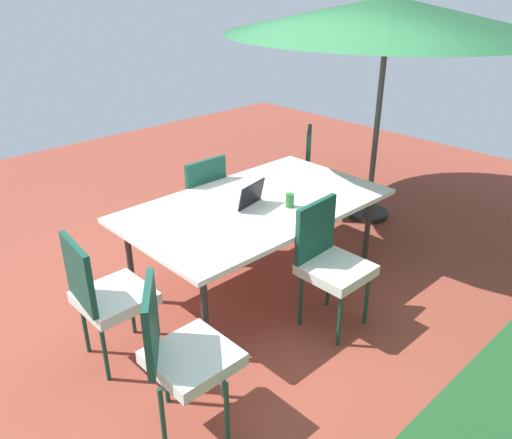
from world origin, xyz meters
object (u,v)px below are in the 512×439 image
at_px(chair_northeast, 181,350).
at_px(chair_north, 330,260).
at_px(patio_umbrella, 388,15).
at_px(cup, 290,200).
at_px(chair_southwest, 294,167).
at_px(laptop, 245,200).
at_px(chair_south, 198,199).
at_px(dining_table, 256,208).
at_px(chair_east, 105,293).

height_order(chair_northeast, chair_north, same).
distance_m(patio_umbrella, cup, 2.18).
distance_m(chair_southwest, laptop, 1.63).
bearing_deg(chair_north, chair_northeast, 179.37).
height_order(chair_south, chair_southwest, same).
relative_size(patio_umbrella, cup, 27.74).
distance_m(chair_south, chair_northeast, 2.16).
relative_size(dining_table, laptop, 5.99).
xyz_separation_m(dining_table, chair_south, (0.01, -0.79, -0.17)).
distance_m(patio_umbrella, chair_north, 2.59).
relative_size(chair_east, laptop, 2.68).
distance_m(dining_table, chair_north, 0.81).
bearing_deg(dining_table, chair_southwest, -149.70).
distance_m(chair_east, cup, 1.61).
xyz_separation_m(dining_table, chair_northeast, (1.41, 0.86, -0.17)).
bearing_deg(patio_umbrella, chair_east, 2.62).
distance_m(chair_northeast, cup, 1.69).
bearing_deg(chair_east, patio_umbrella, -81.24).
bearing_deg(chair_northeast, patio_umbrella, -36.49).
relative_size(patio_umbrella, chair_southwest, 3.25).
distance_m(chair_east, laptop, 1.36).
bearing_deg(chair_southwest, chair_north, 11.31).
bearing_deg(chair_east, dining_table, -82.43).
height_order(chair_northeast, chair_east, same).
relative_size(laptop, cup, 3.19).
bearing_deg(laptop, dining_table, 151.67).
relative_size(chair_south, laptop, 2.68).
relative_size(patio_umbrella, chair_south, 3.25).
distance_m(chair_northeast, laptop, 1.60).
distance_m(chair_south, chair_southwest, 1.33).
distance_m(chair_south, laptop, 0.81).
distance_m(chair_north, cup, 0.62).
bearing_deg(cup, chair_northeast, 21.49).
bearing_deg(chair_south, cup, 98.89).
relative_size(dining_table, chair_south, 2.24).
xyz_separation_m(laptop, cup, (-0.24, 0.28, 0.01)).
distance_m(patio_umbrella, chair_southwest, 1.78).
distance_m(laptop, cup, 0.37).
height_order(chair_south, chair_northeast, same).
xyz_separation_m(patio_umbrella, laptop, (1.96, 0.09, -1.31)).
height_order(chair_south, laptop, same).
distance_m(dining_table, chair_south, 0.81).
bearing_deg(chair_northeast, chair_southwest, -22.23).
bearing_deg(chair_north, chair_east, 149.00).
bearing_deg(dining_table, chair_north, 90.43).
relative_size(chair_north, chair_southwest, 1.00).
xyz_separation_m(chair_southwest, cup, (1.18, 1.02, 0.27)).
bearing_deg(patio_umbrella, chair_south, -19.96).
height_order(patio_umbrella, laptop, patio_umbrella).
bearing_deg(dining_table, chair_south, -89.24).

